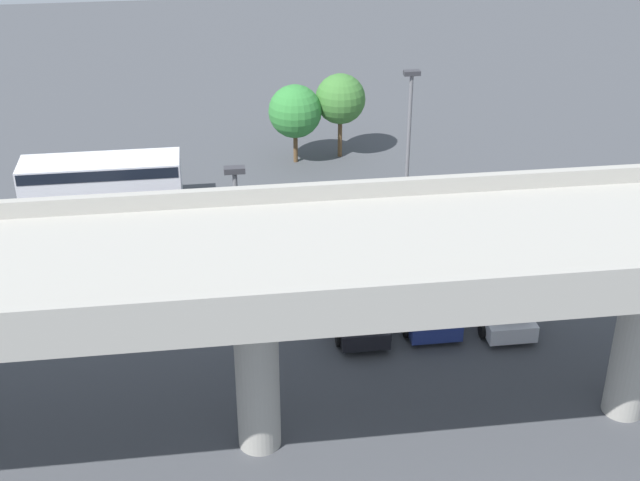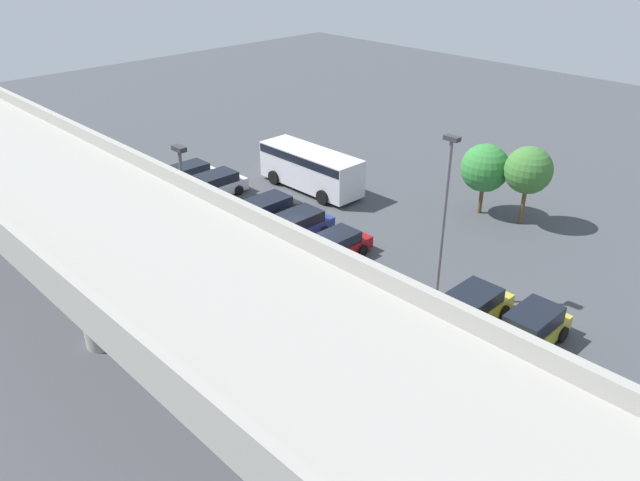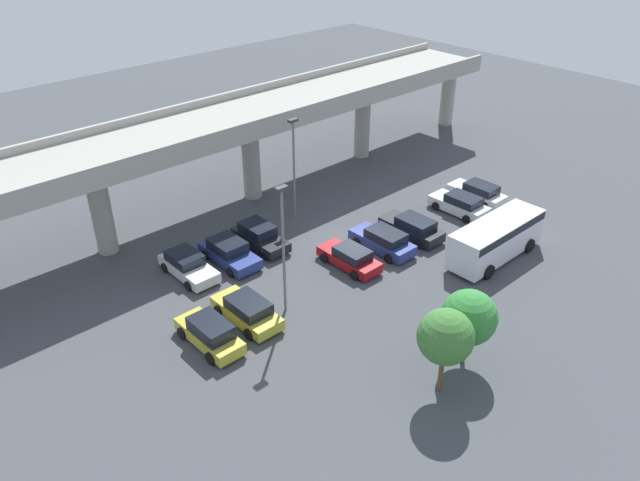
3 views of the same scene
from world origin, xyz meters
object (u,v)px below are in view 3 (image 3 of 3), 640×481
object	(u,v)px
parked_car_0	(210,333)
parked_car_6	(412,227)
parked_car_8	(478,192)
tree_front_right	(469,317)
parked_car_2	(229,252)
tree_front_left	(446,337)
parked_car_4	(350,257)
lamp_post_mid_lot	(294,161)
parked_car_7	(460,204)
lamp_post_near_aisle	(283,241)
shuttle_bus	(496,237)
parked_car_1	(188,265)
parked_car_9	(247,310)
parked_car_5	(383,240)
parked_car_3	(259,236)

from	to	relation	value
parked_car_0	parked_car_6	size ratio (longest dim) A/B	0.96
parked_car_8	tree_front_right	xyz separation A→B (m)	(-16.18, -10.55, 2.22)
parked_car_2	tree_front_left	distance (m)	16.96
parked_car_4	lamp_post_mid_lot	xyz separation A→B (m)	(1.80, 7.59, 3.82)
parked_car_7	lamp_post_near_aisle	xyz separation A→B (m)	(-17.42, -0.47, 3.96)
parked_car_2	parked_car_7	distance (m)	17.82
lamp_post_near_aisle	shuttle_bus	bearing A→B (deg)	-19.40
parked_car_4	shuttle_bus	world-z (taller)	shuttle_bus
parked_car_6	parked_car_2	bearing A→B (deg)	62.52
tree_front_left	parked_car_6	bearing A→B (deg)	45.33
parked_car_1	parked_car_6	size ratio (longest dim) A/B	0.97
parked_car_6	lamp_post_mid_lot	bearing A→B (deg)	28.23
lamp_post_near_aisle	lamp_post_mid_lot	xyz separation A→B (m)	(7.90, 8.39, -0.21)
parked_car_6	lamp_post_mid_lot	world-z (taller)	lamp_post_mid_lot
parked_car_9	tree_front_left	world-z (taller)	tree_front_left
parked_car_5	tree_front_right	size ratio (longest dim) A/B	1.07
tree_front_right	parked_car_3	bearing A→B (deg)	91.93
parked_car_7	parked_car_0	bearing A→B (deg)	90.36
parked_car_6	parked_car_8	xyz separation A→B (m)	(8.04, 0.20, -0.01)
parked_car_0	parked_car_7	distance (m)	22.41
parked_car_2	lamp_post_near_aisle	world-z (taller)	lamp_post_near_aisle
parked_car_1	tree_front_right	bearing A→B (deg)	19.94
parked_car_5	parked_car_7	bearing A→B (deg)	-91.92
parked_car_6	parked_car_1	bearing A→B (deg)	65.57
parked_car_4	shuttle_bus	xyz separation A→B (m)	(7.82, -5.70, 0.94)
parked_car_1	parked_car_5	bearing A→B (deg)	60.92
parked_car_6	parked_car_4	bearing A→B (deg)	88.10
parked_car_7	parked_car_9	world-z (taller)	parked_car_7
parked_car_1	parked_car_5	size ratio (longest dim) A/B	0.96
parked_car_1	parked_car_2	size ratio (longest dim) A/B	0.98
parked_car_6	parked_car_7	world-z (taller)	parked_car_7
parked_car_7	lamp_post_mid_lot	world-z (taller)	lamp_post_mid_lot
parked_car_8	parked_car_6	bearing A→B (deg)	91.41
parked_car_5	parked_car_6	world-z (taller)	parked_car_5
parked_car_0	lamp_post_mid_lot	bearing A→B (deg)	-58.01
parked_car_3	parked_car_1	bearing A→B (deg)	-92.52
parked_car_8	shuttle_bus	bearing A→B (deg)	132.57
parked_car_3	parked_car_4	xyz separation A→B (m)	(2.72, -6.03, -0.09)
parked_car_5	parked_car_9	bearing A→B (deg)	90.35
parked_car_3	parked_car_9	world-z (taller)	parked_car_3
parked_car_3	lamp_post_mid_lot	bearing A→B (deg)	109.07
lamp_post_near_aisle	tree_front_left	bearing A→B (deg)	-82.14
parked_car_7	parked_car_1	bearing A→B (deg)	71.38
parked_car_0	parked_car_5	size ratio (longest dim) A/B	0.95
parked_car_2	lamp_post_mid_lot	bearing A→B (deg)	104.31
parked_car_5	lamp_post_mid_lot	distance (m)	8.61
parked_car_1	parked_car_6	distance (m)	15.64
parked_car_2	parked_car_8	bearing A→B (deg)	73.56
parked_car_0	tree_front_left	distance (m)	12.59
parked_car_2	parked_car_6	size ratio (longest dim) A/B	0.98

